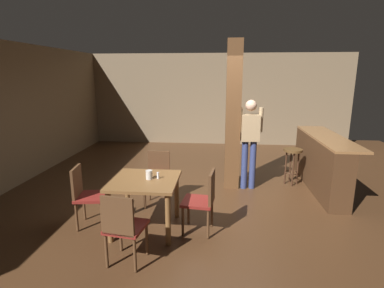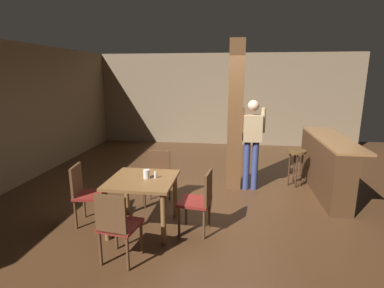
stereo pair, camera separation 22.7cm
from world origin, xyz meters
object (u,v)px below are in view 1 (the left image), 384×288
(chair_east, at_px, (203,198))
(standing_person, at_px, (250,138))
(chair_west, at_px, (86,193))
(chair_north, at_px, (158,175))
(dining_table, at_px, (145,188))
(napkin_cup, at_px, (149,175))
(bar_counter, at_px, (320,162))
(salt_shaker, at_px, (158,175))
(chair_south, at_px, (123,225))
(bar_stool_near, at_px, (292,158))

(chair_east, distance_m, standing_person, 1.98)
(chair_west, xyz_separation_m, chair_north, (0.88, 0.87, 0.00))
(dining_table, relative_size, chair_east, 1.03)
(chair_east, xyz_separation_m, napkin_cup, (-0.76, 0.03, 0.31))
(chair_east, relative_size, standing_person, 0.52)
(dining_table, height_order, bar_counter, bar_counter)
(salt_shaker, xyz_separation_m, bar_counter, (2.78, 1.81, -0.27))
(chair_west, height_order, bar_counter, bar_counter)
(chair_south, bearing_deg, salt_shaker, 76.11)
(chair_north, relative_size, standing_person, 0.52)
(napkin_cup, bearing_deg, chair_west, -179.72)
(chair_east, height_order, standing_person, standing_person)
(dining_table, bearing_deg, salt_shaker, 13.80)
(chair_north, distance_m, standing_person, 1.88)
(dining_table, bearing_deg, standing_person, 47.52)
(chair_east, distance_m, chair_north, 1.22)
(salt_shaker, xyz_separation_m, standing_person, (1.41, 1.70, 0.20))
(chair_south, height_order, bar_counter, bar_counter)
(bar_counter, bearing_deg, chair_east, -138.91)
(bar_counter, bearing_deg, napkin_cup, -147.66)
(napkin_cup, distance_m, bar_counter, 3.45)
(napkin_cup, height_order, standing_person, standing_person)
(chair_south, relative_size, bar_stool_near, 1.21)
(chair_west, distance_m, standing_person, 3.06)
(napkin_cup, bearing_deg, chair_east, -2.35)
(dining_table, xyz_separation_m, bar_stool_near, (2.48, 2.04, -0.06))
(dining_table, xyz_separation_m, chair_south, (-0.04, -0.86, -0.12))
(bar_stool_near, bearing_deg, salt_shaker, -139.11)
(chair_west, bearing_deg, standing_person, 34.89)
(chair_west, height_order, chair_east, same)
(chair_north, bearing_deg, standing_person, 28.11)
(chair_south, distance_m, bar_stool_near, 3.84)
(chair_east, relative_size, bar_stool_near, 1.21)
(chair_south, bearing_deg, chair_west, 133.82)
(chair_west, distance_m, salt_shaker, 1.10)
(napkin_cup, xyz_separation_m, salt_shaker, (0.12, 0.02, -0.02))
(chair_west, distance_m, napkin_cup, 0.99)
(chair_south, xyz_separation_m, chair_north, (0.04, 1.74, 0.00))
(napkin_cup, relative_size, salt_shaker, 1.33)
(chair_north, distance_m, napkin_cup, 0.92)
(napkin_cup, xyz_separation_m, bar_stool_near, (2.42, 2.02, -0.26))
(dining_table, relative_size, bar_counter, 0.40)
(chair_west, relative_size, chair_east, 1.00)
(chair_west, relative_size, bar_stool_near, 1.21)
(dining_table, height_order, chair_east, chair_east)
(chair_east, distance_m, napkin_cup, 0.82)
(chair_east, bearing_deg, napkin_cup, 177.65)
(dining_table, bearing_deg, chair_west, 179.01)
(chair_south, height_order, chair_east, same)
(chair_north, height_order, standing_person, standing_person)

